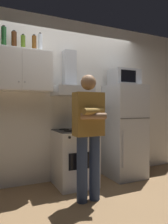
# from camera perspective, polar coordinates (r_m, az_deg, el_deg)

# --- Properties ---
(ground_plane) EXTENTS (7.00, 7.00, 0.00)m
(ground_plane) POSITION_cam_1_polar(r_m,az_deg,el_deg) (3.32, -0.00, -20.27)
(ground_plane) COLOR olive
(back_wall_tiled) EXTENTS (4.80, 0.10, 2.70)m
(back_wall_tiled) POSITION_cam_1_polar(r_m,az_deg,el_deg) (3.64, -3.99, 3.33)
(back_wall_tiled) COLOR silver
(back_wall_tiled) RESTS_ON ground_plane
(upper_cabinet) EXTENTS (0.90, 0.37, 0.60)m
(upper_cabinet) POSITION_cam_1_polar(r_m,az_deg,el_deg) (3.25, -16.90, 10.63)
(upper_cabinet) COLOR white
(stove_oven) EXTENTS (0.60, 0.62, 0.87)m
(stove_oven) POSITION_cam_1_polar(r_m,az_deg,el_deg) (3.39, -2.60, -12.15)
(stove_oven) COLOR white
(stove_oven) RESTS_ON ground_plane
(range_hood) EXTENTS (0.60, 0.44, 0.75)m
(range_hood) POSITION_cam_1_polar(r_m,az_deg,el_deg) (3.43, -3.43, 7.60)
(range_hood) COLOR #B7BABF
(refrigerator) EXTENTS (0.60, 0.62, 1.60)m
(refrigerator) POSITION_cam_1_polar(r_m,az_deg,el_deg) (3.78, 10.87, -5.11)
(refrigerator) COLOR silver
(refrigerator) RESTS_ON ground_plane
(microwave) EXTENTS (0.48, 0.37, 0.28)m
(microwave) POSITION_cam_1_polar(r_m,az_deg,el_deg) (3.81, 10.76, 9.11)
(microwave) COLOR #B7BABF
(microwave) RESTS_ON refrigerator
(person_standing) EXTENTS (0.38, 0.33, 1.64)m
(person_standing) POSITION_cam_1_polar(r_m,az_deg,el_deg) (2.74, 1.25, -5.38)
(person_standing) COLOR navy
(person_standing) RESTS_ON ground_plane
(cooking_pot) EXTENTS (0.28, 0.18, 0.11)m
(cooking_pot) POSITION_cam_1_polar(r_m,az_deg,el_deg) (3.25, 0.31, -3.82)
(cooking_pot) COLOR #B7BABF
(cooking_pot) RESTS_ON stove_oven
(bottle_vodka_clear) EXTENTS (0.06, 0.06, 0.28)m
(bottle_vodka_clear) POSITION_cam_1_polar(r_m,az_deg,el_deg) (3.39, -11.75, 17.81)
(bottle_vodka_clear) COLOR silver
(bottle_vodka_clear) RESTS_ON upper_cabinet
(bottle_olive_oil) EXTENTS (0.06, 0.06, 0.23)m
(bottle_olive_oil) POSITION_cam_1_polar(r_m,az_deg,el_deg) (3.34, -16.14, 17.57)
(bottle_olive_oil) COLOR #4C6B19
(bottle_olive_oil) RESTS_ON upper_cabinet
(bottle_beer_brown) EXTENTS (0.07, 0.07, 0.26)m
(bottle_beer_brown) POSITION_cam_1_polar(r_m,az_deg,el_deg) (3.40, -13.30, 17.51)
(bottle_beer_brown) COLOR brown
(bottle_beer_brown) RESTS_ON upper_cabinet
(bottle_rum_dark) EXTENTS (0.08, 0.08, 0.28)m
(bottle_rum_dark) POSITION_cam_1_polar(r_m,az_deg,el_deg) (3.38, -18.37, 17.79)
(bottle_rum_dark) COLOR #47230F
(bottle_rum_dark) RESTS_ON upper_cabinet
(bottle_wine_green) EXTENTS (0.07, 0.07, 0.32)m
(bottle_wine_green) POSITION_cam_1_polar(r_m,az_deg,el_deg) (3.34, -20.85, 18.30)
(bottle_wine_green) COLOR #19471E
(bottle_wine_green) RESTS_ON upper_cabinet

